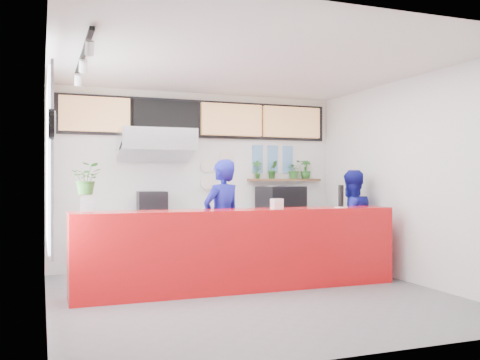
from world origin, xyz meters
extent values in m
plane|color=slate|center=(0.00, 0.00, 0.00)|extent=(5.00, 5.00, 0.00)
plane|color=silver|center=(0.00, 0.00, 3.00)|extent=(5.00, 5.00, 0.00)
plane|color=white|center=(0.00, 2.50, 1.50)|extent=(5.00, 0.00, 5.00)
plane|color=white|center=(-2.50, 0.00, 1.50)|extent=(0.00, 5.00, 5.00)
plane|color=white|center=(2.50, 0.00, 1.50)|extent=(0.00, 5.00, 5.00)
cube|color=red|center=(0.00, 0.40, 0.55)|extent=(4.50, 0.60, 1.10)
cube|color=beige|center=(0.00, 2.49, 2.60)|extent=(5.00, 0.02, 0.80)
cube|color=#B2B5BA|center=(-0.80, 2.20, 0.45)|extent=(1.80, 0.60, 0.90)
cube|color=black|center=(-0.87, 2.20, 1.11)|extent=(0.49, 0.49, 0.41)
cube|color=#B2B5BA|center=(-0.80, 2.15, 2.15)|extent=(1.20, 0.70, 0.35)
cube|color=#B2B5BA|center=(-0.80, 2.15, 1.95)|extent=(1.20, 0.69, 0.31)
cube|color=#B2B5BA|center=(1.50, 2.20, 0.45)|extent=(1.80, 0.60, 0.90)
cube|color=black|center=(1.43, 2.20, 1.14)|extent=(0.85, 0.69, 0.48)
cube|color=#A9ABB1|center=(1.43, 2.20, 1.38)|extent=(0.62, 0.47, 0.05)
cube|color=brown|center=(1.60, 2.40, 1.50)|extent=(1.40, 0.18, 0.04)
cube|color=tan|center=(-1.75, 2.38, 2.55)|extent=(1.10, 0.10, 0.55)
cube|color=black|center=(-0.59, 2.38, 2.55)|extent=(1.10, 0.10, 0.55)
cube|color=tan|center=(0.57, 2.38, 2.55)|extent=(1.10, 0.10, 0.55)
cube|color=tan|center=(1.73, 2.38, 2.55)|extent=(1.10, 0.10, 0.55)
cube|color=black|center=(0.00, 2.46, 2.55)|extent=(4.80, 0.04, 0.65)
cube|color=silver|center=(-2.47, 0.30, 1.70)|extent=(0.04, 2.20, 1.90)
cube|color=#B2B5BA|center=(-2.45, 0.30, 1.70)|extent=(0.03, 2.30, 2.00)
cylinder|color=black|center=(-2.46, -0.90, 2.05)|extent=(0.05, 0.30, 0.30)
cylinder|color=white|center=(-2.43, -0.90, 2.05)|extent=(0.02, 0.26, 0.26)
cube|color=black|center=(-2.10, 0.00, 2.94)|extent=(0.05, 2.40, 0.04)
cylinder|color=silver|center=(0.15, 2.47, 1.75)|extent=(0.24, 0.03, 0.24)
cylinder|color=silver|center=(0.45, 2.47, 1.65)|extent=(0.24, 0.03, 0.24)
cylinder|color=silver|center=(0.15, 2.47, 1.45)|extent=(0.24, 0.03, 0.24)
cylinder|color=silver|center=(0.50, 2.47, 1.90)|extent=(0.24, 0.03, 0.24)
cube|color=#598CBF|center=(1.10, 2.48, 2.00)|extent=(0.20, 0.02, 0.25)
cube|color=#598CBF|center=(1.40, 2.48, 2.00)|extent=(0.20, 0.02, 0.25)
cube|color=#598CBF|center=(1.70, 2.48, 2.00)|extent=(0.20, 0.02, 0.25)
cube|color=#598CBF|center=(1.10, 2.48, 1.75)|extent=(0.20, 0.02, 0.25)
cube|color=#598CBF|center=(1.40, 2.48, 1.75)|extent=(0.20, 0.02, 0.25)
cube|color=#598CBF|center=(1.70, 2.48, 1.75)|extent=(0.20, 0.02, 0.25)
imported|color=navy|center=(-0.10, 0.92, 0.90)|extent=(0.77, 0.66, 1.80)
imported|color=navy|center=(2.11, 0.99, 0.83)|extent=(0.84, 0.67, 1.66)
imported|color=#276121|center=(1.06, 2.40, 1.69)|extent=(0.21, 0.17, 0.33)
imported|color=#276121|center=(1.36, 2.40, 1.69)|extent=(0.19, 0.16, 0.33)
imported|color=#276121|center=(1.79, 2.40, 1.69)|extent=(0.36, 0.33, 0.33)
imported|color=#276121|center=(2.03, 2.40, 1.69)|extent=(0.24, 0.23, 0.34)
cylinder|color=silver|center=(-2.02, 0.39, 1.20)|extent=(0.21, 0.21, 0.20)
imported|color=#276121|center=(-2.02, 0.39, 1.52)|extent=(0.41, 0.38, 0.40)
cube|color=silver|center=(0.52, 0.35, 1.17)|extent=(0.18, 0.14, 0.14)
cylinder|color=silver|center=(1.52, 0.31, 1.11)|extent=(0.25, 0.25, 0.01)
cylinder|color=black|center=(1.52, 0.31, 1.27)|extent=(0.08, 0.08, 0.31)
camera|label=1|loc=(-2.55, -6.42, 1.51)|focal=40.00mm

